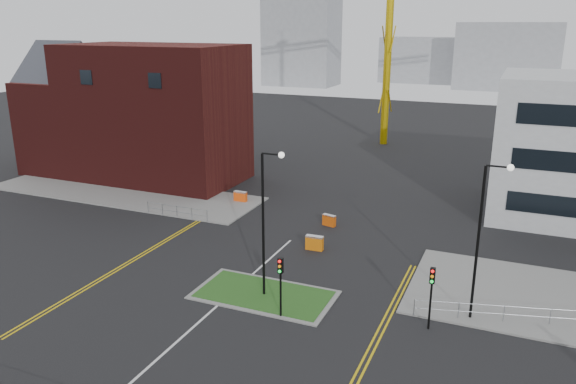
% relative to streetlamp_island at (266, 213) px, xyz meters
% --- Properties ---
extents(ground, '(200.00, 200.00, 0.00)m').
position_rel_streetlamp_island_xyz_m(ground, '(-2.22, -8.00, -5.41)').
color(ground, black).
rests_on(ground, ground).
extents(pavement_left, '(28.00, 8.00, 0.12)m').
position_rel_streetlamp_island_xyz_m(pavement_left, '(-22.22, 14.00, -5.35)').
color(pavement_left, slate).
rests_on(pavement_left, ground).
extents(island_kerb, '(8.60, 4.60, 0.08)m').
position_rel_streetlamp_island_xyz_m(island_kerb, '(-0.22, 0.00, -5.37)').
color(island_kerb, slate).
rests_on(island_kerb, ground).
extents(grass_island, '(8.00, 4.00, 0.12)m').
position_rel_streetlamp_island_xyz_m(grass_island, '(-0.22, 0.00, -5.35)').
color(grass_island, '#204717').
rests_on(grass_island, ground).
extents(brick_building, '(24.20, 10.07, 14.24)m').
position_rel_streetlamp_island_xyz_m(brick_building, '(-25.19, 20.00, 1.44)').
color(brick_building, '#441211').
rests_on(brick_building, ground).
extents(streetlamp_island, '(1.46, 0.36, 9.18)m').
position_rel_streetlamp_island_xyz_m(streetlamp_island, '(0.00, 0.00, 0.00)').
color(streetlamp_island, black).
rests_on(streetlamp_island, ground).
extents(streetlamp_right_near, '(1.46, 0.36, 9.18)m').
position_rel_streetlamp_island_xyz_m(streetlamp_right_near, '(12.00, 2.00, 0.00)').
color(streetlamp_right_near, black).
rests_on(streetlamp_right_near, ground).
extents(traffic_light_island, '(0.28, 0.33, 3.65)m').
position_rel_streetlamp_island_xyz_m(traffic_light_island, '(1.78, -2.02, -2.85)').
color(traffic_light_island, black).
rests_on(traffic_light_island, ground).
extents(traffic_light_right, '(0.28, 0.33, 3.65)m').
position_rel_streetlamp_island_xyz_m(traffic_light_right, '(9.78, -0.02, -2.85)').
color(traffic_light_right, black).
rests_on(traffic_light_right, ground).
extents(railing_left, '(6.05, 0.05, 1.10)m').
position_rel_streetlamp_island_xyz_m(railing_left, '(-13.22, 10.00, -4.67)').
color(railing_left, gray).
rests_on(railing_left, ground).
extents(centre_line, '(0.15, 30.00, 0.01)m').
position_rel_streetlamp_island_xyz_m(centre_line, '(-2.22, -6.00, -5.41)').
color(centre_line, silver).
rests_on(centre_line, ground).
extents(yellow_left_a, '(0.12, 24.00, 0.01)m').
position_rel_streetlamp_island_xyz_m(yellow_left_a, '(-11.22, 2.00, -5.41)').
color(yellow_left_a, gold).
rests_on(yellow_left_a, ground).
extents(yellow_left_b, '(0.12, 24.00, 0.01)m').
position_rel_streetlamp_island_xyz_m(yellow_left_b, '(-10.92, 2.00, -5.41)').
color(yellow_left_b, gold).
rests_on(yellow_left_b, ground).
extents(yellow_right_a, '(0.12, 20.00, 0.01)m').
position_rel_streetlamp_island_xyz_m(yellow_right_a, '(7.28, -2.00, -5.41)').
color(yellow_right_a, gold).
rests_on(yellow_right_a, ground).
extents(yellow_right_b, '(0.12, 20.00, 0.01)m').
position_rel_streetlamp_island_xyz_m(yellow_right_b, '(7.58, -2.00, -5.41)').
color(yellow_right_b, gold).
rests_on(yellow_right_b, ground).
extents(skyline_a, '(18.00, 12.00, 22.00)m').
position_rel_streetlamp_island_xyz_m(skyline_a, '(-42.22, 112.00, 5.59)').
color(skyline_a, gray).
rests_on(skyline_a, ground).
extents(skyline_b, '(24.00, 12.00, 16.00)m').
position_rel_streetlamp_island_xyz_m(skyline_b, '(7.78, 122.00, 2.59)').
color(skyline_b, gray).
rests_on(skyline_b, ground).
extents(skyline_d, '(30.00, 12.00, 12.00)m').
position_rel_streetlamp_island_xyz_m(skyline_d, '(-10.22, 132.00, 0.59)').
color(skyline_d, gray).
rests_on(skyline_d, ground).
extents(barrier_left, '(1.26, 0.46, 1.05)m').
position_rel_streetlamp_island_xyz_m(barrier_left, '(-10.22, 16.00, -4.84)').
color(barrier_left, '#F34C0D').
rests_on(barrier_left, ground).
extents(barrier_mid, '(1.32, 0.49, 1.10)m').
position_rel_streetlamp_island_xyz_m(barrier_mid, '(0.12, 8.00, -4.82)').
color(barrier_mid, orange).
rests_on(barrier_mid, ground).
extents(barrier_right, '(1.18, 0.65, 0.95)m').
position_rel_streetlamp_island_xyz_m(barrier_right, '(-0.55, 13.26, -4.90)').
color(barrier_right, '#D64F0B').
rests_on(barrier_right, ground).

